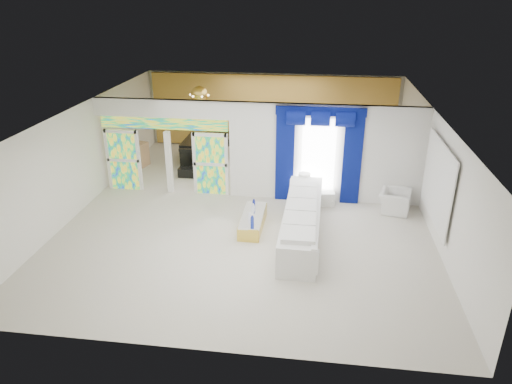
# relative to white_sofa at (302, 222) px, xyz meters

# --- Properties ---
(floor) EXTENTS (12.00, 12.00, 0.00)m
(floor) POSITION_rel_white_sofa_xyz_m (-1.55, 1.43, -0.41)
(floor) COLOR #B7AF9E
(floor) RESTS_ON ground
(dividing_wall) EXTENTS (5.70, 0.18, 3.00)m
(dividing_wall) POSITION_rel_white_sofa_xyz_m (0.60, 2.43, 1.09)
(dividing_wall) COLOR white
(dividing_wall) RESTS_ON ground
(dividing_header) EXTENTS (4.30, 0.18, 0.55)m
(dividing_header) POSITION_rel_white_sofa_xyz_m (-4.40, 2.43, 2.32)
(dividing_header) COLOR white
(dividing_header) RESTS_ON dividing_wall
(stained_panel_left) EXTENTS (0.95, 0.04, 2.00)m
(stained_panel_left) POSITION_rel_white_sofa_xyz_m (-5.83, 2.43, 0.59)
(stained_panel_left) COLOR #994C3F
(stained_panel_left) RESTS_ON ground
(stained_panel_right) EXTENTS (0.95, 0.04, 2.00)m
(stained_panel_right) POSITION_rel_white_sofa_xyz_m (-2.98, 2.43, 0.59)
(stained_panel_right) COLOR #994C3F
(stained_panel_right) RESTS_ON ground
(stained_transom) EXTENTS (4.00, 0.05, 0.35)m
(stained_transom) POSITION_rel_white_sofa_xyz_m (-4.40, 2.43, 1.84)
(stained_transom) COLOR #994C3F
(stained_transom) RESTS_ON dividing_header
(window_pane) EXTENTS (1.00, 0.02, 2.30)m
(window_pane) POSITION_rel_white_sofa_xyz_m (0.35, 2.33, 1.04)
(window_pane) COLOR white
(window_pane) RESTS_ON dividing_wall
(blue_drape_left) EXTENTS (0.55, 0.10, 2.80)m
(blue_drape_left) POSITION_rel_white_sofa_xyz_m (-0.65, 2.30, 0.99)
(blue_drape_left) COLOR #04124C
(blue_drape_left) RESTS_ON ground
(blue_drape_right) EXTENTS (0.55, 0.10, 2.80)m
(blue_drape_right) POSITION_rel_white_sofa_xyz_m (1.35, 2.30, 0.99)
(blue_drape_right) COLOR #04124C
(blue_drape_right) RESTS_ON ground
(blue_pelmet) EXTENTS (2.60, 0.12, 0.25)m
(blue_pelmet) POSITION_rel_white_sofa_xyz_m (0.35, 2.30, 2.41)
(blue_pelmet) COLOR #04124C
(blue_pelmet) RESTS_ON dividing_wall
(wall_mirror) EXTENTS (0.04, 2.70, 1.90)m
(wall_mirror) POSITION_rel_white_sofa_xyz_m (3.39, 0.43, 1.14)
(wall_mirror) COLOR white
(wall_mirror) RESTS_ON ground
(gold_curtains) EXTENTS (9.70, 0.12, 2.90)m
(gold_curtains) POSITION_rel_white_sofa_xyz_m (-1.55, 7.33, 1.09)
(gold_curtains) COLOR #B5852B
(gold_curtains) RESTS_ON ground
(white_sofa) EXTENTS (1.01, 4.29, 0.81)m
(white_sofa) POSITION_rel_white_sofa_xyz_m (0.00, 0.00, 0.00)
(white_sofa) COLOR silver
(white_sofa) RESTS_ON ground
(coffee_table) EXTENTS (0.60, 1.71, 0.38)m
(coffee_table) POSITION_rel_white_sofa_xyz_m (-1.35, 0.30, -0.22)
(coffee_table) COLOR gold
(coffee_table) RESTS_ON ground
(console_table) EXTENTS (1.29, 0.54, 0.42)m
(console_table) POSITION_rel_white_sofa_xyz_m (0.27, 2.03, -0.20)
(console_table) COLOR white
(console_table) RESTS_ON ground
(table_lamp) EXTENTS (0.36, 0.36, 0.58)m
(table_lamp) POSITION_rel_white_sofa_xyz_m (-0.03, 2.03, 0.30)
(table_lamp) COLOR white
(table_lamp) RESTS_ON console_table
(armchair) EXTENTS (1.06, 1.15, 0.63)m
(armchair) POSITION_rel_white_sofa_xyz_m (2.65, 1.91, -0.09)
(armchair) COLOR silver
(armchair) RESTS_ON ground
(grand_piano) EXTENTS (1.33, 1.74, 0.88)m
(grand_piano) POSITION_rel_white_sofa_xyz_m (-3.96, 5.36, 0.03)
(grand_piano) COLOR black
(grand_piano) RESTS_ON ground
(piano_bench) EXTENTS (0.96, 0.38, 0.32)m
(piano_bench) POSITION_rel_white_sofa_xyz_m (-3.96, 3.76, -0.25)
(piano_bench) COLOR black
(piano_bench) RESTS_ON ground
(tv_console) EXTENTS (0.71, 0.67, 0.87)m
(tv_console) POSITION_rel_white_sofa_xyz_m (-6.20, 4.61, 0.03)
(tv_console) COLOR #A18050
(tv_console) RESTS_ON ground
(chandelier) EXTENTS (0.60, 0.60, 0.60)m
(chandelier) POSITION_rel_white_sofa_xyz_m (-3.85, 4.83, 2.24)
(chandelier) COLOR gold
(chandelier) RESTS_ON ceiling
(decanters) EXTENTS (0.21, 1.13, 0.19)m
(decanters) POSITION_rel_white_sofa_xyz_m (-1.37, 0.28, 0.05)
(decanters) COLOR white
(decanters) RESTS_ON coffee_table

